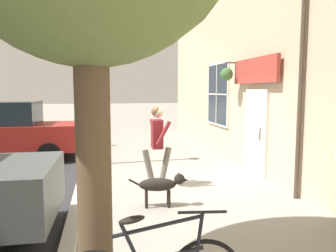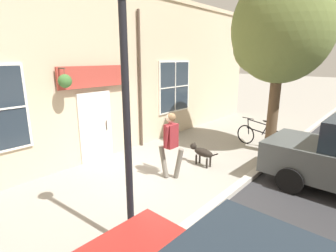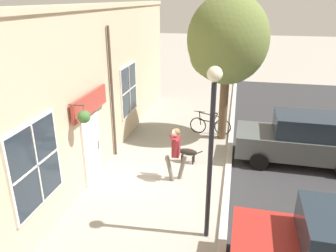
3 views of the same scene
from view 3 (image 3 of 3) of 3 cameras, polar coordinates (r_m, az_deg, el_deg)
name	(u,v)px [view 3 (image 3 of 3)]	position (r m, az deg, el deg)	size (l,w,h in m)	color
ground_plane	(163,180)	(10.54, -0.84, -9.36)	(90.00, 90.00, 0.00)	gray
storefront_facade	(87,96)	(10.23, -13.88, 5.03)	(0.95, 18.00, 5.24)	#C6B293
pedestrian_walking	(176,149)	(10.08, 1.39, -4.07)	(0.67, 0.54, 1.75)	#6B665B
dog_on_leash	(186,152)	(11.44, 3.19, -4.50)	(1.07, 0.34, 0.62)	black
street_tree_by_curb	(225,43)	(12.68, 9.93, 14.08)	(3.03, 2.72, 5.62)	brown
leaning_bicycle	(210,125)	(13.94, 7.35, 0.16)	(1.74, 0.15, 1.00)	black
parked_car_mid_block	(302,139)	(12.13, 22.32, -2.13)	(4.34, 2.01, 1.75)	#474C4C
street_lamp	(212,130)	(7.03, 7.63, -0.76)	(0.32, 0.32, 4.14)	black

